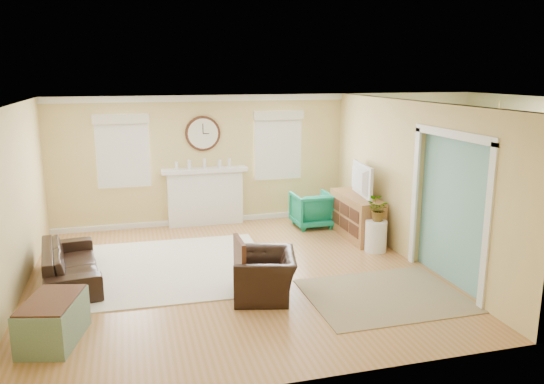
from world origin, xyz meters
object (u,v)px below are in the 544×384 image
object	(u,v)px
sofa	(71,264)
green_chair	(312,210)
credenza	(356,216)
dining_table	(488,231)
eames_chair	(265,275)

from	to	relation	value
sofa	green_chair	xyz separation A→B (m)	(4.41, 1.81, 0.07)
credenza	dining_table	world-z (taller)	credenza
green_chair	credenza	world-z (taller)	credenza
eames_chair	credenza	world-z (taller)	credenza
eames_chair	dining_table	distance (m)	4.41
green_chair	dining_table	xyz separation A→B (m)	(2.54, -2.10, -0.03)
green_chair	dining_table	distance (m)	3.30
sofa	dining_table	bearing A→B (deg)	-99.94
sofa	credenza	xyz separation A→B (m)	(4.98, 0.93, 0.12)
eames_chair	green_chair	bearing A→B (deg)	163.41
eames_chair	green_chair	distance (m)	3.53
credenza	dining_table	xyz separation A→B (m)	(1.97, -1.23, -0.08)
sofa	eames_chair	xyz separation A→B (m)	(2.64, -1.25, 0.03)
eames_chair	dining_table	world-z (taller)	dining_table
sofa	dining_table	xyz separation A→B (m)	(6.95, -0.30, 0.04)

